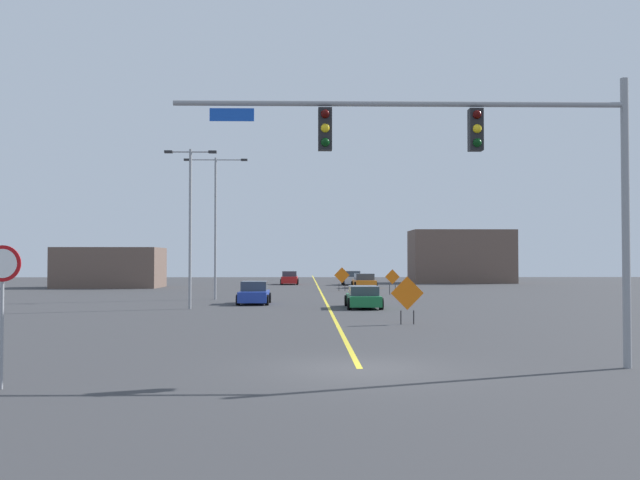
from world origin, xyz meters
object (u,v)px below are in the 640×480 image
at_px(stop_sign, 2,288).
at_px(street_lamp_far_right, 215,216).
at_px(car_silver_far, 352,279).
at_px(car_orange_near, 364,281).
at_px(construction_sign_left_lane, 392,278).
at_px(car_red_approaching, 290,278).
at_px(car_blue_mid, 254,294).
at_px(car_green_distant, 363,297).
at_px(street_lamp_near_left, 190,216).
at_px(traffic_signal_assembly, 479,155).
at_px(construction_sign_median_near, 342,276).
at_px(construction_sign_left_shoulder, 407,295).

bearing_deg(stop_sign, street_lamp_far_right, 89.68).
distance_m(car_silver_far, car_orange_near, 8.60).
distance_m(construction_sign_left_lane, car_red_approaching, 25.81).
relative_size(car_blue_mid, car_green_distant, 0.86).
xyz_separation_m(car_green_distant, car_red_approaching, (-4.96, 39.97, 0.09)).
bearing_deg(car_blue_mid, street_lamp_near_left, -125.32).
bearing_deg(traffic_signal_assembly, car_silver_far, 89.28).
height_order(traffic_signal_assembly, street_lamp_far_right, street_lamp_far_right).
bearing_deg(car_orange_near, construction_sign_left_lane, -85.41).
height_order(traffic_signal_assembly, stop_sign, traffic_signal_assembly).
distance_m(stop_sign, car_silver_far, 64.47).
bearing_deg(car_blue_mid, construction_sign_median_near, 71.42).
xyz_separation_m(car_silver_far, car_blue_mid, (-8.19, -34.00, -0.07)).
xyz_separation_m(street_lamp_near_left, construction_sign_left_shoulder, (10.60, -9.80, -3.89)).
relative_size(street_lamp_near_left, car_green_distant, 1.95).
distance_m(street_lamp_far_right, street_lamp_near_left, 9.73).
bearing_deg(construction_sign_left_lane, street_lamp_near_left, -128.81).
bearing_deg(street_lamp_far_right, car_blue_mid, -59.77).
height_order(street_lamp_far_right, car_silver_far, street_lamp_far_right).
bearing_deg(stop_sign, car_blue_mid, 83.78).
distance_m(stop_sign, car_green_distant, 27.41).
relative_size(construction_sign_left_shoulder, car_blue_mid, 0.52).
height_order(car_silver_far, car_orange_near, car_silver_far).
bearing_deg(traffic_signal_assembly, construction_sign_median_near, 91.34).
relative_size(traffic_signal_assembly, car_silver_far, 2.61).
xyz_separation_m(construction_sign_left_lane, car_green_distant, (-3.53, -15.60, -0.67)).
xyz_separation_m(construction_sign_left_lane, car_orange_near, (-1.10, 13.63, -0.63)).
bearing_deg(construction_sign_left_shoulder, street_lamp_far_right, 118.06).
bearing_deg(construction_sign_median_near, car_green_distant, -89.91).
relative_size(construction_sign_left_shoulder, car_green_distant, 0.44).
xyz_separation_m(car_silver_far, car_orange_near, (0.63, -8.57, -0.06)).
distance_m(traffic_signal_assembly, construction_sign_median_near, 45.89).
relative_size(traffic_signal_assembly, stop_sign, 3.80).
relative_size(stop_sign, street_lamp_near_left, 0.34).
bearing_deg(car_orange_near, car_silver_far, 94.23).
xyz_separation_m(stop_sign, street_lamp_near_left, (-0.01, 24.90, 3.02)).
bearing_deg(street_lamp_near_left, construction_sign_median_near, 67.79).
bearing_deg(car_green_distant, traffic_signal_assembly, -87.42).
height_order(construction_sign_left_lane, car_orange_near, construction_sign_left_lane).
relative_size(street_lamp_near_left, construction_sign_left_lane, 4.46).
xyz_separation_m(construction_sign_left_lane, car_blue_mid, (-9.92, -11.79, -0.64)).
distance_m(street_lamp_near_left, car_red_approaching, 41.20).
distance_m(construction_sign_left_shoulder, car_silver_far, 48.35).
bearing_deg(car_orange_near, traffic_signal_assembly, -91.53).
distance_m(construction_sign_left_lane, construction_sign_left_shoulder, 26.26).
relative_size(construction_sign_median_near, car_green_distant, 0.46).
bearing_deg(street_lamp_far_right, traffic_signal_assembly, -71.91).
bearing_deg(car_green_distant, construction_sign_median_near, 90.09).
xyz_separation_m(construction_sign_median_near, car_red_approaching, (-4.93, 17.24, -0.60)).
bearing_deg(construction_sign_left_shoulder, street_lamp_near_left, 137.24).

